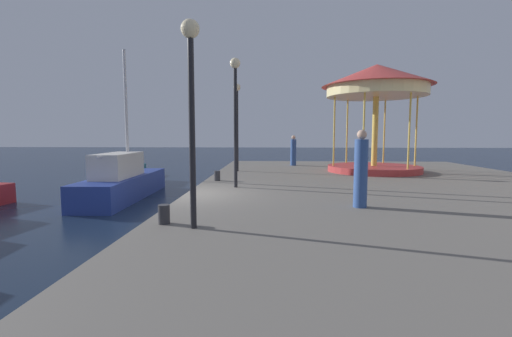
% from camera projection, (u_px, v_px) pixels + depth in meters
% --- Properties ---
extents(ground_plane, '(120.00, 120.00, 0.00)m').
position_uv_depth(ground_plane, '(186.00, 218.00, 11.06)').
color(ground_plane, '#162338').
extents(quay_dock, '(14.57, 26.91, 0.80)m').
position_uv_depth(quay_dock, '(420.00, 208.00, 10.69)').
color(quay_dock, slate).
rests_on(quay_dock, ground).
extents(motorboat_teal, '(2.26, 5.06, 1.53)m').
position_uv_depth(motorboat_teal, '(119.00, 170.00, 20.59)').
color(motorboat_teal, '#19606B').
rests_on(motorboat_teal, ground).
extents(sailboat_blue, '(1.81, 6.29, 6.17)m').
position_uv_depth(sailboat_blue, '(123.00, 182.00, 14.29)').
color(sailboat_blue, navy).
rests_on(sailboat_blue, ground).
extents(carousel, '(5.30, 5.30, 5.24)m').
position_uv_depth(carousel, '(376.00, 92.00, 16.97)').
color(carousel, '#B23333').
rests_on(carousel, quay_dock).
extents(lamp_post_near_edge, '(0.36, 0.36, 4.02)m').
position_uv_depth(lamp_post_near_edge, '(191.00, 86.00, 6.64)').
color(lamp_post_near_edge, black).
rests_on(lamp_post_near_edge, quay_dock).
extents(lamp_post_mid_promenade, '(0.36, 0.36, 4.45)m').
position_uv_depth(lamp_post_mid_promenade, '(235.00, 100.00, 11.96)').
color(lamp_post_mid_promenade, black).
rests_on(lamp_post_mid_promenade, quay_dock).
extents(lamp_post_far_end, '(0.36, 0.36, 4.36)m').
position_uv_depth(lamp_post_far_end, '(237.00, 112.00, 17.33)').
color(lamp_post_far_end, black).
rests_on(lamp_post_far_end, quay_dock).
extents(bollard_north, '(0.24, 0.24, 0.40)m').
position_uv_depth(bollard_north, '(217.00, 176.00, 13.94)').
color(bollard_north, '#2D2D33').
rests_on(bollard_north, quay_dock).
extents(bollard_center, '(0.24, 0.24, 0.40)m').
position_uv_depth(bollard_center, '(164.00, 214.00, 7.23)').
color(bollard_center, '#2D2D33').
rests_on(bollard_center, quay_dock).
extents(person_mid_promenade, '(0.34, 0.34, 1.97)m').
position_uv_depth(person_mid_promenade, '(361.00, 171.00, 8.81)').
color(person_mid_promenade, '#2D4C8C').
rests_on(person_mid_promenade, quay_dock).
extents(person_near_carousel, '(0.34, 0.34, 1.80)m').
position_uv_depth(person_near_carousel, '(293.00, 151.00, 20.75)').
color(person_near_carousel, '#2D4C8C').
rests_on(person_near_carousel, quay_dock).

